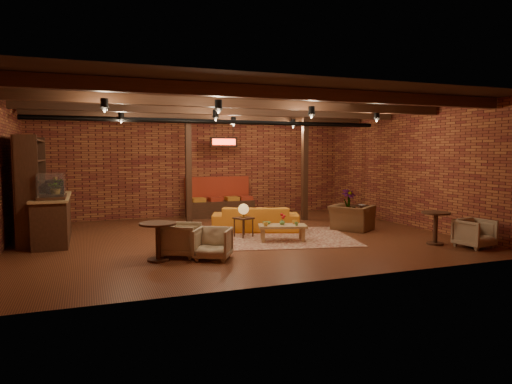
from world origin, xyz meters
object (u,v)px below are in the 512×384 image
object	(u,v)px
coffee_table	(282,227)
plant_tall	(349,176)
armchair_b	(213,242)
round_table_left	(158,235)
sofa	(256,219)
armchair_right	(352,213)
side_table_lamp	(244,212)
armchair_far	(475,232)
armchair_a	(181,238)
round_table_right	(436,223)
side_table_book	(360,206)

from	to	relation	value
coffee_table	plant_tall	bearing A→B (deg)	39.29
armchair_b	round_table_left	bearing A→B (deg)	-164.81
sofa	armchair_right	world-z (taller)	armchair_right
armchair_right	plant_tall	xyz separation A→B (m)	(1.26, 2.21, 0.86)
armchair_b	plant_tall	size ratio (longest dim) A/B	0.26
round_table_left	plant_tall	distance (m)	7.62
side_table_lamp	armchair_b	world-z (taller)	side_table_lamp
sofa	coffee_table	xyz separation A→B (m)	(0.10, -1.47, 0.01)
armchair_far	armchair_a	bearing A→B (deg)	158.66
sofa	armchair_b	distance (m)	3.23
round_table_left	armchair_a	world-z (taller)	round_table_left
sofa	side_table_lamp	size ratio (longest dim) A/B	2.73
armchair_right	round_table_right	world-z (taller)	armchair_right
side_table_lamp	armchair_a	distance (m)	2.35
coffee_table	armchair_far	size ratio (longest dim) A/B	1.77
armchair_b	coffee_table	bearing A→B (deg)	60.76
round_table_left	armchair_right	xyz separation A→B (m)	(5.26, 1.65, -0.05)
round_table_left	round_table_right	bearing A→B (deg)	-5.66
armchair_a	plant_tall	bearing A→B (deg)	-31.62
round_table_left	plant_tall	size ratio (longest dim) A/B	0.28
side_table_lamp	round_table_left	xyz separation A→B (m)	(-2.28, -1.71, -0.13)
armchair_far	side_table_book	bearing A→B (deg)	83.70
plant_tall	armchair_a	bearing A→B (deg)	-149.05
sofa	coffee_table	world-z (taller)	sofa
sofa	plant_tall	distance (m)	4.07
side_table_book	armchair_far	bearing A→B (deg)	-87.95
side_table_book	armchair_far	xyz separation A→B (m)	(0.15, -4.14, -0.09)
sofa	round_table_right	size ratio (longest dim) A/B	3.06
coffee_table	side_table_book	size ratio (longest dim) A/B	2.39
armchair_right	armchair_far	size ratio (longest dim) A/B	1.48
side_table_lamp	round_table_left	world-z (taller)	side_table_lamp
side_table_lamp	round_table_right	bearing A→B (deg)	-31.88
side_table_lamp	armchair_a	bearing A→B (deg)	-140.75
armchair_a	armchair_right	size ratio (longest dim) A/B	0.72
side_table_lamp	armchair_right	xyz separation A→B (m)	(2.98, -0.06, -0.18)
side_table_book	armchair_right	bearing A→B (deg)	-130.00
armchair_right	armchair_far	world-z (taller)	armchair_right
side_table_lamp	round_table_left	size ratio (longest dim) A/B	1.12
coffee_table	round_table_left	size ratio (longest dim) A/B	1.66
armchair_a	armchair_right	xyz separation A→B (m)	(4.79, 1.42, 0.08)
side_table_lamp	armchair_a	world-z (taller)	side_table_lamp
armchair_b	side_table_book	distance (m)	6.27
armchair_far	plant_tall	xyz separation A→B (m)	(0.00, 5.02, 0.96)
round_table_right	armchair_far	world-z (taller)	round_table_right
coffee_table	side_table_lamp	size ratio (longest dim) A/B	1.48
armchair_a	armchair_b	bearing A→B (deg)	-105.21
side_table_book	plant_tall	distance (m)	1.24
coffee_table	armchair_a	world-z (taller)	armchair_a
side_table_lamp	armchair_b	size ratio (longest dim) A/B	1.21
round_table_left	side_table_book	world-z (taller)	round_table_left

